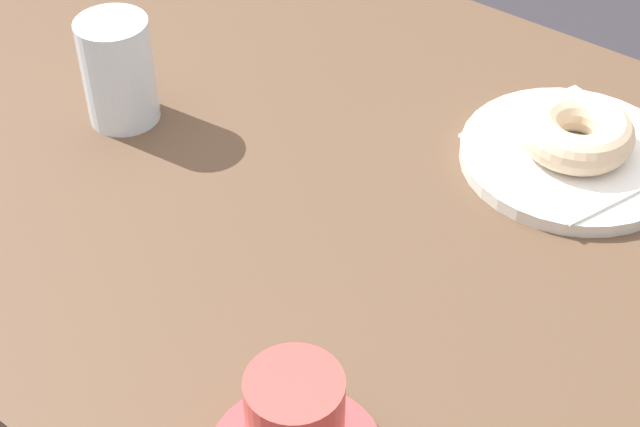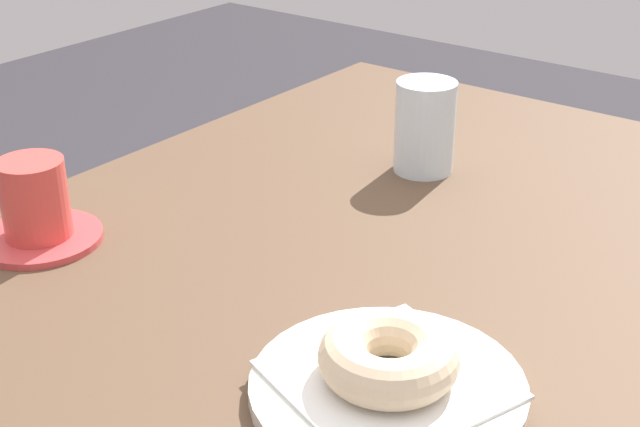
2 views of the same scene
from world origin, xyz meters
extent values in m
cube|color=brown|center=(0.00, 0.00, 0.69)|extent=(1.00, 0.75, 0.05)
cylinder|color=#443930|center=(0.41, 0.29, 0.33)|extent=(0.07, 0.07, 0.67)
cylinder|color=silver|center=(-0.22, -0.16, 0.73)|extent=(0.22, 0.22, 0.01)
cube|color=white|center=(-0.22, -0.16, 0.74)|extent=(0.20, 0.20, 0.00)
torus|color=beige|center=(-0.22, -0.16, 0.76)|extent=(0.11, 0.11, 0.04)
cylinder|color=silver|center=(0.18, 0.05, 0.78)|extent=(0.07, 0.07, 0.11)
cylinder|color=#CA4041|center=(-0.22, 0.27, 0.72)|extent=(0.13, 0.13, 0.01)
cylinder|color=#D2423C|center=(-0.22, 0.27, 0.77)|extent=(0.07, 0.07, 0.08)
cylinder|color=black|center=(-0.22, 0.27, 0.81)|extent=(0.06, 0.06, 0.00)
camera|label=1|loc=(-0.48, 0.57, 1.31)|focal=54.34mm
camera|label=2|loc=(-0.71, -0.47, 1.16)|focal=51.19mm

